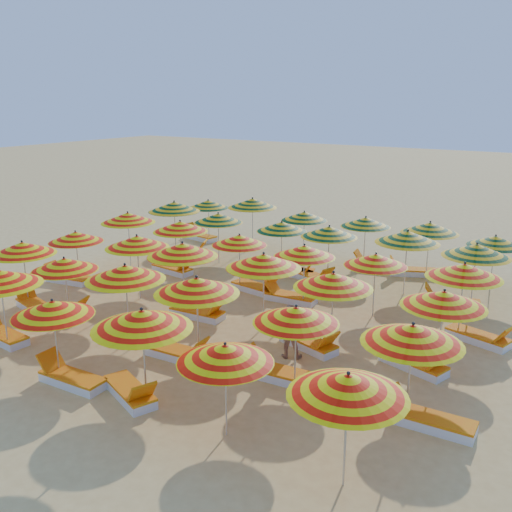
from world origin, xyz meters
name	(u,v)px	position (x,y,z in m)	size (l,w,h in m)	color
ground	(248,308)	(0.00, 0.00, 0.00)	(120.00, 120.00, 0.00)	#E2B964
umbrella_1	(0,278)	(-3.72, -6.04, 2.00)	(2.33, 2.33, 2.27)	silver
umbrella_2	(53,308)	(-1.21, -6.39, 1.78)	(2.18, 2.18, 2.02)	silver
umbrella_3	(142,320)	(1.43, -6.19, 2.01)	(2.44, 2.44, 2.29)	silver
umbrella_4	(225,354)	(3.57, -6.18, 1.78)	(2.18, 2.18, 2.02)	silver
umbrella_5	(348,386)	(6.17, -6.32, 1.92)	(2.31, 2.31, 2.18)	silver
umbrella_6	(22,248)	(-6.06, -3.68, 1.92)	(2.33, 2.33, 2.19)	silver
umbrella_7	(64,264)	(-3.84, -3.88, 1.80)	(2.27, 2.27, 2.05)	silver
umbrella_8	(125,273)	(-1.28, -3.97, 2.00)	(2.79, 2.79, 2.28)	silver
umbrella_9	(197,286)	(1.00, -3.80, 2.01)	(2.45, 2.45, 2.28)	silver
umbrella_10	(296,315)	(3.82, -3.81, 1.83)	(2.15, 2.15, 2.08)	silver
umbrella_11	(413,334)	(6.41, -3.70, 1.94)	(2.73, 2.73, 2.20)	silver
umbrella_12	(76,237)	(-6.33, -1.35, 1.78)	(2.20, 2.20, 2.02)	silver
umbrella_13	(137,242)	(-3.50, -1.23, 1.96)	(2.74, 2.74, 2.23)	silver
umbrella_14	(183,250)	(-1.40, -1.45, 2.04)	(2.32, 2.32, 2.32)	silver
umbrella_15	(264,261)	(1.30, -1.13, 2.03)	(2.26, 2.26, 2.31)	silver
umbrella_16	(333,280)	(3.60, -1.41, 1.94)	(2.36, 2.36, 2.21)	silver
umbrella_17	(444,299)	(6.36, -1.17, 1.90)	(2.22, 2.22, 2.16)	silver
umbrella_18	(128,218)	(-6.48, 1.35, 1.97)	(2.57, 2.57, 2.23)	silver
umbrella_19	(180,227)	(-3.95, 1.48, 1.90)	(2.39, 2.39, 2.16)	silver
umbrella_20	(239,240)	(-1.21, 1.33, 1.78)	(2.13, 2.13, 2.03)	silver
umbrella_21	(304,251)	(1.44, 1.07, 1.84)	(2.30, 2.30, 2.09)	silver
umbrella_22	(376,260)	(3.64, 1.49, 1.79)	(2.45, 2.45, 2.03)	silver
umbrella_23	(464,271)	(6.25, 1.28, 1.94)	(2.57, 2.57, 2.20)	silver
umbrella_24	(174,207)	(-6.18, 3.76, 2.05)	(2.27, 2.27, 2.33)	silver
umbrella_25	(218,218)	(-3.82, 3.68, 1.84)	(2.60, 2.60, 2.09)	silver
umbrella_26	(282,227)	(-1.03, 3.91, 1.79)	(2.42, 2.42, 2.03)	silver
umbrella_27	(329,232)	(1.03, 3.72, 1.89)	(2.33, 2.33, 2.15)	silver
umbrella_28	(408,237)	(3.79, 3.97, 2.01)	(2.70, 2.70, 2.28)	silver
umbrella_29	(476,251)	(6.07, 3.64, 1.95)	(2.71, 2.71, 2.22)	silver
umbrella_30	(208,204)	(-6.26, 6.22, 1.77)	(2.01, 2.01, 2.01)	silver
umbrella_31	(252,203)	(-3.94, 6.37, 2.02)	(2.55, 2.55, 2.29)	silver
umbrella_32	(304,216)	(-1.24, 6.13, 1.78)	(2.33, 2.33, 2.02)	silver
umbrella_33	(366,222)	(1.38, 6.27, 1.81)	(1.98, 1.98, 2.06)	silver
umbrella_34	(430,228)	(3.94, 6.03, 1.94)	(2.16, 2.16, 2.21)	silver
umbrella_35	(495,241)	(6.19, 6.01, 1.76)	(2.46, 2.46, 2.00)	silver
lounger_1	(2,335)	(-4.32, -5.80, 0.15)	(1.78, 0.72, 0.69)	white
lounger_2	(71,378)	(-0.71, -6.45, 0.15)	(1.76, 0.65, 0.69)	white
lounger_3	(131,392)	(0.92, -6.16, 0.15)	(1.82, 1.18, 0.69)	white
lounger_4	(35,306)	(-5.55, -3.83, 0.15)	(1.82, 0.99, 0.69)	white
lounger_5	(62,312)	(-4.34, -3.73, 0.15)	(1.83, 1.06, 0.69)	white
lounger_6	(178,353)	(0.50, -4.03, 0.15)	(1.76, 0.67, 0.69)	white
lounger_7	(277,373)	(3.22, -3.62, 0.15)	(1.77, 0.70, 0.69)	white
lounger_8	(430,420)	(6.92, -3.71, 0.15)	(1.75, 0.64, 0.69)	white
lounger_9	(68,278)	(-6.93, -1.37, 0.15)	(1.80, 0.84, 0.69)	white
lounger_10	(199,313)	(-0.80, -1.52, 0.15)	(1.77, 0.70, 0.69)	white
lounger_11	(310,343)	(3.09, -1.67, 0.15)	(1.83, 1.06, 0.69)	white
lounger_12	(415,364)	(5.86, -1.34, 0.15)	(1.83, 1.06, 0.69)	white
lounger_13	(173,269)	(-4.45, 1.56, 0.15)	(1.78, 0.76, 0.69)	white
lounger_14	(256,288)	(-0.61, 1.42, 0.15)	(1.80, 0.83, 0.69)	white
lounger_15	(289,297)	(0.84, 1.23, 0.15)	(1.77, 0.71, 0.69)	white
lounger_16	(479,337)	(6.85, 1.18, 0.15)	(1.82, 1.03, 0.69)	white
lounger_17	(188,252)	(-5.58, 3.82, 0.15)	(1.82, 1.18, 0.69)	white
lounger_18	(293,271)	(-0.43, 3.76, 0.15)	(1.83, 1.11, 0.69)	white
lounger_19	(313,277)	(0.53, 3.56, 0.15)	(1.83, 1.12, 0.69)	white
lounger_20	(451,302)	(5.47, 3.56, 0.15)	(1.83, 1.04, 0.69)	white
lounger_21	(200,236)	(-6.86, 6.30, 0.15)	(1.80, 0.86, 0.69)	white
lounger_22	(375,265)	(1.88, 6.22, 0.15)	(1.80, 0.85, 0.69)	white
lounger_23	(412,271)	(3.34, 6.22, 0.15)	(1.82, 1.22, 0.69)	white
beachgoer_b	(289,331)	(2.87, -2.40, 0.72)	(0.70, 0.54, 1.43)	tan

